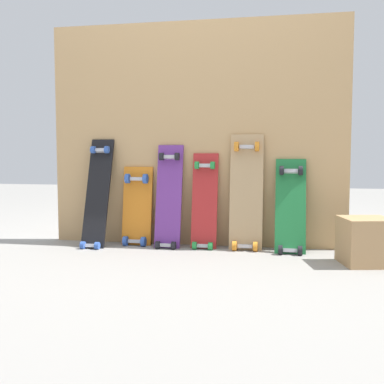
% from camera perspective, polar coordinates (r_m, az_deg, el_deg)
% --- Properties ---
extents(ground_plane, '(12.00, 12.00, 0.00)m').
position_cam_1_polar(ground_plane, '(3.37, 0.22, -6.58)').
color(ground_plane, gray).
extents(plywood_wall_panel, '(2.12, 0.04, 1.59)m').
position_cam_1_polar(plywood_wall_panel, '(3.38, 0.44, 6.97)').
color(plywood_wall_panel, tan).
rests_on(plywood_wall_panel, ground).
extents(skateboard_black, '(0.17, 0.31, 0.84)m').
position_cam_1_polar(skateboard_black, '(3.42, -11.44, -0.67)').
color(skateboard_black, black).
rests_on(skateboard_black, ground).
extents(skateboard_orange, '(0.22, 0.16, 0.62)m').
position_cam_1_polar(skateboard_orange, '(3.42, -6.71, -2.18)').
color(skateboard_orange, orange).
rests_on(skateboard_orange, ground).
extents(skateboard_purple, '(0.18, 0.21, 0.79)m').
position_cam_1_polar(skateboard_purple, '(3.32, -2.86, -1.09)').
color(skateboard_purple, '#6B338C').
rests_on(skateboard_purple, ground).
extents(skateboard_red, '(0.18, 0.18, 0.73)m').
position_cam_1_polar(skateboard_red, '(3.29, 1.52, -1.65)').
color(skateboard_red, '#B22626').
rests_on(skateboard_red, ground).
extents(skateboard_natural, '(0.23, 0.19, 0.85)m').
position_cam_1_polar(skateboard_natural, '(3.25, 6.58, -0.53)').
color(skateboard_natural, tan).
rests_on(skateboard_natural, ground).
extents(skateboard_green, '(0.20, 0.25, 0.69)m').
position_cam_1_polar(skateboard_green, '(3.21, 11.85, -2.22)').
color(skateboard_green, '#1E7238').
rests_on(skateboard_green, ground).
extents(wooden_crate, '(0.33, 0.33, 0.28)m').
position_cam_1_polar(wooden_crate, '(2.99, 20.33, -5.60)').
color(wooden_crate, tan).
rests_on(wooden_crate, ground).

